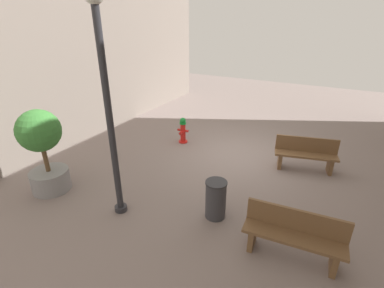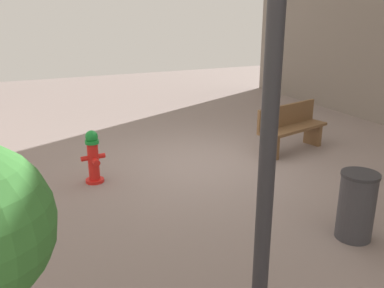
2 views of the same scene
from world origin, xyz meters
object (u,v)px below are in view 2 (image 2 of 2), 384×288
at_px(street_lamp, 276,8).
at_px(trash_bin, 356,206).
at_px(fire_hydrant, 93,157).
at_px(bench_near, 291,127).

distance_m(street_lamp, trash_bin, 3.21).
height_order(fire_hydrant, trash_bin, fire_hydrant).
bearing_deg(fire_hydrant, bench_near, -179.70).
bearing_deg(fire_hydrant, trash_bin, 129.90).
distance_m(fire_hydrant, street_lamp, 4.71).
xyz_separation_m(fire_hydrant, street_lamp, (-0.67, 4.02, 2.36)).
xyz_separation_m(bench_near, street_lamp, (3.40, 4.04, 2.32)).
bearing_deg(fire_hydrant, street_lamp, 99.40).
bearing_deg(bench_near, street_lamp, 49.97).
distance_m(fire_hydrant, bench_near, 4.06).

